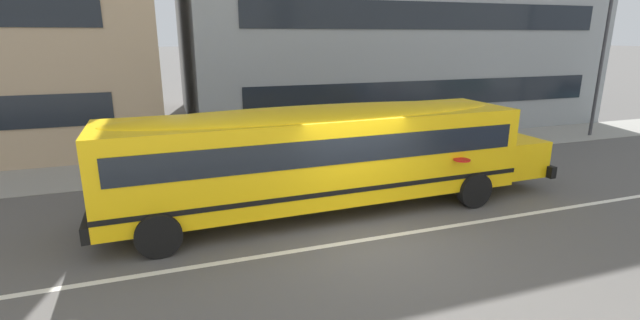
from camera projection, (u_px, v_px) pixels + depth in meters
ground_plane at (369, 239)px, 9.85m from camera, size 400.00×400.00×0.00m
sidewalk_far at (284, 158)px, 16.36m from camera, size 120.00×3.00×0.01m
lane_centreline at (369, 239)px, 9.85m from camera, size 110.00×0.16×0.01m
school_bus at (328, 150)px, 11.10m from camera, size 11.95×2.84×2.66m
street_lamp at (606, 36)px, 19.04m from camera, size 0.44×0.44×6.80m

